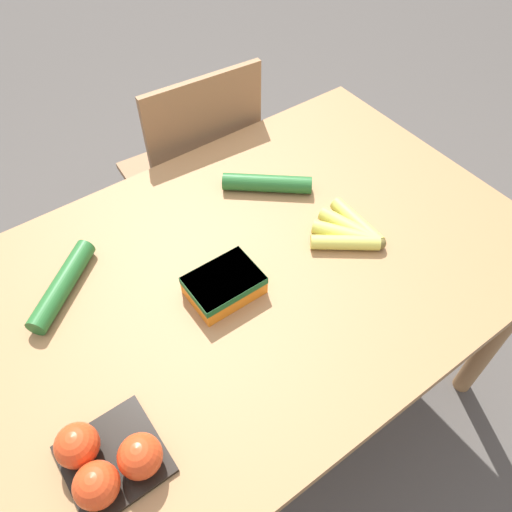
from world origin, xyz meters
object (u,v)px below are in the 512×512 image
at_px(chair, 196,177).
at_px(cucumber_near, 62,285).
at_px(tomato_pack, 106,461).
at_px(carrot_bag, 224,284).
at_px(banana_bunch, 351,232).
at_px(cucumber_far, 267,183).

relative_size(chair, cucumber_near, 4.37).
distance_m(tomato_pack, cucumber_near, 0.43).
bearing_deg(carrot_bag, chair, 65.85).
distance_m(banana_bunch, cucumber_far, 0.27).
bearing_deg(cucumber_far, chair, 88.77).
bearing_deg(cucumber_near, chair, 36.54).
bearing_deg(cucumber_near, cucumber_far, 0.27).
bearing_deg(banana_bunch, chair, 94.61).
xyz_separation_m(banana_bunch, cucumber_near, (-0.65, 0.26, 0.01)).
height_order(banana_bunch, carrot_bag, carrot_bag).
xyz_separation_m(chair, banana_bunch, (0.06, -0.70, 0.29)).
bearing_deg(cucumber_far, cucumber_near, -179.73).
xyz_separation_m(chair, carrot_bag, (-0.29, -0.66, 0.30)).
distance_m(tomato_pack, cucumber_far, 0.79).
bearing_deg(tomato_pack, carrot_bag, 28.46).
bearing_deg(cucumber_far, tomato_pack, -147.32).
height_order(cucumber_near, cucumber_far, same).
relative_size(banana_bunch, tomato_pack, 1.07).
height_order(banana_bunch, cucumber_near, cucumber_near).
bearing_deg(cucumber_far, carrot_bag, -142.25).
xyz_separation_m(cucumber_near, cucumber_far, (0.58, 0.00, 0.00)).
xyz_separation_m(chair, cucumber_near, (-0.59, -0.44, 0.29)).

